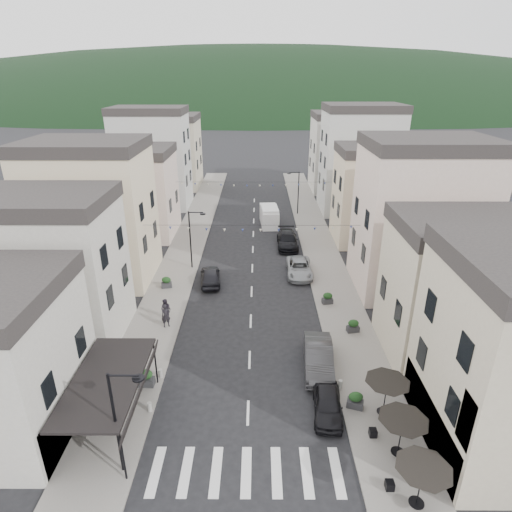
{
  "coord_description": "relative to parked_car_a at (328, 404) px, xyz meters",
  "views": [
    {
      "loc": [
        0.56,
        -13.26,
        18.24
      ],
      "look_at": [
        0.4,
        21.01,
        3.5
      ],
      "focal_mm": 30.0,
      "sensor_mm": 36.0,
      "label": 1
    }
  ],
  "objects": [
    {
      "name": "hill_backdrop",
      "position": [
        -4.6,
        294.0,
        -0.68
      ],
      "size": [
        640.0,
        360.0,
        70.0
      ],
      "primitive_type": "ellipsoid",
      "color": "black",
      "rests_on": "ground"
    },
    {
      "name": "bollards",
      "position": [
        -4.6,
        -0.5,
        -0.26
      ],
      "size": [
        11.66,
        10.26,
        0.6
      ],
      "color": "gray",
      "rests_on": "ground"
    },
    {
      "name": "parked_car_b",
      "position": [
        0.0,
        4.13,
        0.18
      ],
      "size": [
        2.19,
        5.34,
        1.72
      ],
      "primitive_type": "imported",
      "rotation": [
        0.0,
        0.0,
        -0.07
      ],
      "color": "#313133",
      "rests_on": "ground"
    },
    {
      "name": "planter_ra",
      "position": [
        1.69,
        0.37,
        -0.05
      ],
      "size": [
        1.07,
        0.79,
        1.06
      ],
      "rotation": [
        0.0,
        0.0,
        -0.32
      ],
      "color": "#2D2D2F",
      "rests_on": "sidewalk_right"
    },
    {
      "name": "boutique_awning",
      "position": [
        -11.85,
        -1.0,
        2.43
      ],
      "size": [
        3.77,
        7.5,
        3.28
      ],
      "color": "black",
      "rests_on": "ground"
    },
    {
      "name": "delivery_van",
      "position": [
        -2.58,
        33.47,
        0.56
      ],
      "size": [
        2.45,
        5.41,
        2.53
      ],
      "rotation": [
        0.0,
        0.0,
        0.07
      ],
      "color": "silver",
      "rests_on": "ground"
    },
    {
      "name": "planter_rb",
      "position": [
        3.19,
        8.36,
        -0.07
      ],
      "size": [
        0.99,
        0.67,
        1.02
      ],
      "rotation": [
        0.0,
        0.0,
        0.19
      ],
      "color": "#2B2B2E",
      "rests_on": "sidewalk_right"
    },
    {
      "name": "buildings_row_right",
      "position": [
        9.9,
        30.59,
        5.64
      ],
      "size": [
        10.2,
        54.16,
        14.5
      ],
      "color": "#B9AC93",
      "rests_on": "ground"
    },
    {
      "name": "planter_rc",
      "position": [
        1.89,
        12.7,
        -0.08
      ],
      "size": [
        0.98,
        0.66,
        1.0
      ],
      "rotation": [
        0.0,
        0.0,
        0.2
      ],
      "color": "#2C2C2E",
      "rests_on": "sidewalk_right"
    },
    {
      "name": "ground",
      "position": [
        -4.6,
        -6.0,
        -0.68
      ],
      "size": [
        700.0,
        700.0,
        0.0
      ],
      "primitive_type": "plane",
      "color": "black",
      "rests_on": "ground"
    },
    {
      "name": "parked_car_c",
      "position": [
        0.0,
        18.54,
        0.04
      ],
      "size": [
        2.46,
        5.22,
        1.44
      ],
      "primitive_type": "imported",
      "rotation": [
        0.0,
        0.0,
        -0.01
      ],
      "color": "gray",
      "rests_on": "ground"
    },
    {
      "name": "streetlamp_left_far",
      "position": [
        -10.42,
        20.0,
        3.02
      ],
      "size": [
        1.7,
        0.56,
        6.0
      ],
      "color": "black",
      "rests_on": "ground"
    },
    {
      "name": "buildings_row_left",
      "position": [
        -19.1,
        31.75,
        5.44
      ],
      "size": [
        10.2,
        54.16,
        14.0
      ],
      "color": "#B4AFA5",
      "rests_on": "ground"
    },
    {
      "name": "streetlamp_left_near",
      "position": [
        -10.42,
        -4.0,
        3.02
      ],
      "size": [
        1.7,
        0.56,
        6.0
      ],
      "color": "black",
      "rests_on": "ground"
    },
    {
      "name": "pedestrian_b",
      "position": [
        -11.29,
        10.0,
        0.34
      ],
      "size": [
        1.04,
        0.91,
        1.8
      ],
      "primitive_type": "imported",
      "rotation": [
        0.0,
        0.0,
        -0.3
      ],
      "color": "#241E28",
      "rests_on": "sidewalk_left"
    },
    {
      "name": "bunting_near",
      "position": [
        -4.6,
        16.0,
        4.97
      ],
      "size": [
        19.0,
        0.28,
        0.62
      ],
      "color": "black",
      "rests_on": "ground"
    },
    {
      "name": "planter_la",
      "position": [
        -11.05,
        2.23,
        0.0
      ],
      "size": [
        1.07,
        0.62,
        1.17
      ],
      "rotation": [
        0.0,
        0.0,
        -0.04
      ],
      "color": "#2A2A2C",
      "rests_on": "sidewalk_left"
    },
    {
      "name": "streetlamp_right_far",
      "position": [
        1.22,
        38.0,
        3.02
      ],
      "size": [
        1.7,
        0.56,
        6.0
      ],
      "color": "black",
      "rests_on": "ground"
    },
    {
      "name": "bunting_far",
      "position": [
        -4.6,
        32.0,
        4.97
      ],
      "size": [
        19.0,
        0.28,
        0.62
      ],
      "color": "black",
      "rests_on": "ground"
    },
    {
      "name": "planter_lb",
      "position": [
        -12.39,
        15.57,
        -0.05
      ],
      "size": [
        1.03,
        0.71,
        1.05
      ],
      "rotation": [
        0.0,
        0.0,
        0.21
      ],
      "color": "#2E2E30",
      "rests_on": "sidewalk_left"
    },
    {
      "name": "parked_car_a",
      "position": [
        0.0,
        0.0,
        0.0
      ],
      "size": [
        1.97,
        4.14,
        1.37
      ],
      "primitive_type": "imported",
      "rotation": [
        0.0,
        0.0,
        -0.09
      ],
      "color": "black",
      "rests_on": "ground"
    },
    {
      "name": "parked_car_d",
      "position": [
        -0.69,
        25.88,
        0.13
      ],
      "size": [
        2.28,
        5.58,
        1.62
      ],
      "primitive_type": "imported",
      "rotation": [
        0.0,
        0.0,
        0.0
      ],
      "color": "black",
      "rests_on": "ground"
    },
    {
      "name": "sidewalk_left",
      "position": [
        -12.1,
        26.0,
        -0.62
      ],
      "size": [
        4.0,
        76.0,
        0.12
      ],
      "primitive_type": "cube",
      "color": "slate",
      "rests_on": "ground"
    },
    {
      "name": "sidewalk_right",
      "position": [
        2.9,
        26.0,
        -0.62
      ],
      "size": [
        4.0,
        76.0,
        0.12
      ],
      "primitive_type": "cube",
      "color": "slate",
      "rests_on": "ground"
    },
    {
      "name": "pedestrian_a",
      "position": [
        -11.1,
        9.03,
        0.38
      ],
      "size": [
        0.82,
        0.71,
        1.89
      ],
      "primitive_type": "imported",
      "rotation": [
        0.0,
        0.0,
        0.46
      ],
      "color": "black",
      "rests_on": "sidewalk_left"
    },
    {
      "name": "parked_car_e",
      "position": [
        -8.49,
        16.65,
        0.08
      ],
      "size": [
        2.33,
        4.66,
        1.53
      ],
      "primitive_type": "imported",
      "rotation": [
        0.0,
        0.0,
        3.26
      ],
      "color": "black",
      "rests_on": "ground"
    },
    {
      "name": "cafe_terrace",
      "position": [
        3.1,
        -3.2,
        1.67
      ],
      "size": [
        2.5,
        8.1,
        2.53
      ],
      "color": "black",
      "rests_on": "ground"
    }
  ]
}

